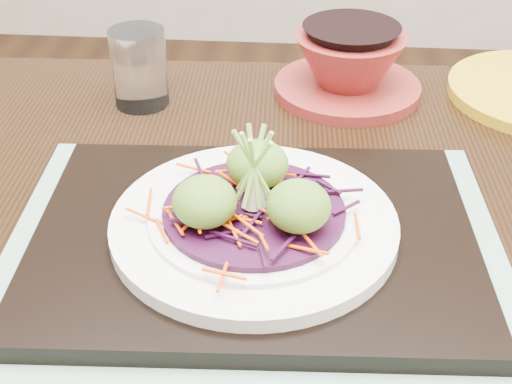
# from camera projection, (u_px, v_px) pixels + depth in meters

# --- Properties ---
(dining_table) EXTENTS (1.13, 0.77, 0.69)m
(dining_table) POSITION_uv_depth(u_px,v_px,m) (226.00, 302.00, 0.69)
(dining_table) COLOR black
(dining_table) RESTS_ON ground
(placemat) EXTENTS (0.45, 0.36, 0.00)m
(placemat) POSITION_uv_depth(u_px,v_px,m) (254.00, 248.00, 0.62)
(placemat) COLOR #80A58D
(placemat) RESTS_ON dining_table
(serving_tray) EXTENTS (0.39, 0.30, 0.02)m
(serving_tray) POSITION_uv_depth(u_px,v_px,m) (254.00, 238.00, 0.61)
(serving_tray) COLOR black
(serving_tray) RESTS_ON placemat
(white_plate) EXTENTS (0.24, 0.24, 0.02)m
(white_plate) POSITION_uv_depth(u_px,v_px,m) (254.00, 223.00, 0.60)
(white_plate) COLOR white
(white_plate) RESTS_ON serving_tray
(cabbage_bed) EXTENTS (0.15, 0.15, 0.01)m
(cabbage_bed) POSITION_uv_depth(u_px,v_px,m) (254.00, 211.00, 0.59)
(cabbage_bed) COLOR #320A2A
(cabbage_bed) RESTS_ON white_plate
(carrot_julienne) EXTENTS (0.19, 0.19, 0.01)m
(carrot_julienne) POSITION_uv_depth(u_px,v_px,m) (254.00, 204.00, 0.59)
(carrot_julienne) COLOR #E34804
(carrot_julienne) RESTS_ON cabbage_bed
(guacamole_scoops) EXTENTS (0.13, 0.12, 0.04)m
(guacamole_scoops) POSITION_uv_depth(u_px,v_px,m) (254.00, 190.00, 0.58)
(guacamole_scoops) COLOR #537723
(guacamole_scoops) RESTS_ON cabbage_bed
(scallion_garnish) EXTENTS (0.06, 0.06, 0.08)m
(scallion_garnish) POSITION_uv_depth(u_px,v_px,m) (254.00, 171.00, 0.57)
(scallion_garnish) COLOR #8DCA50
(scallion_garnish) RESTS_ON cabbage_bed
(water_glass) EXTENTS (0.07, 0.07, 0.09)m
(water_glass) POSITION_uv_depth(u_px,v_px,m) (139.00, 68.00, 0.82)
(water_glass) COLOR white
(water_glass) RESTS_ON dining_table
(terracotta_bowl_set) EXTENTS (0.19, 0.19, 0.07)m
(terracotta_bowl_set) POSITION_uv_depth(u_px,v_px,m) (349.00, 68.00, 0.85)
(terracotta_bowl_set) COLOR maroon
(terracotta_bowl_set) RESTS_ON dining_table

